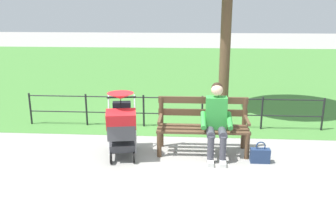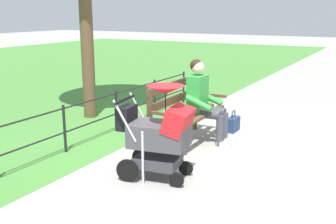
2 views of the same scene
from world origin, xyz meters
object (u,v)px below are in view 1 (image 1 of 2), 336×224
park_bench (203,123)px  stroller (122,124)px  handbag (260,155)px  person_on_bench (216,119)px

park_bench → stroller: 1.43m
park_bench → stroller: bearing=15.0°
park_bench → handbag: bearing=154.6°
handbag → park_bench: bearing=-25.4°
park_bench → stroller: size_ratio=1.40×
person_on_bench → handbag: person_on_bench is taller
stroller → handbag: 2.38m
person_on_bench → park_bench: bearing=-45.2°
person_on_bench → stroller: (1.60, 0.15, -0.08)m
handbag → person_on_bench: bearing=-17.4°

